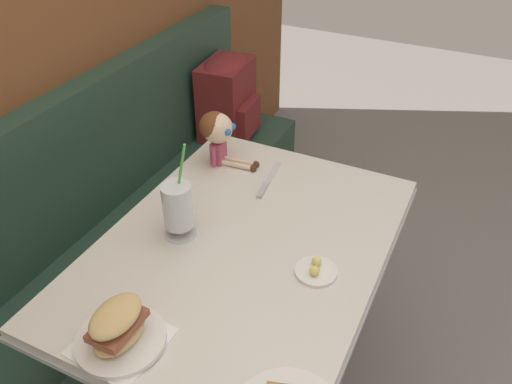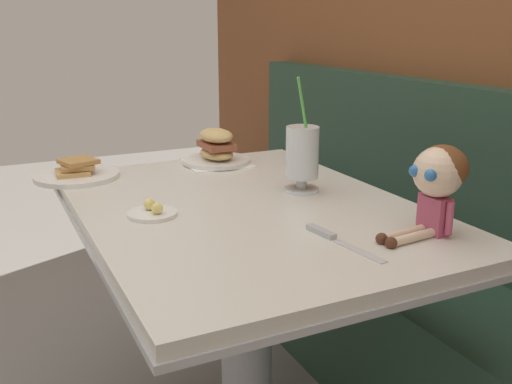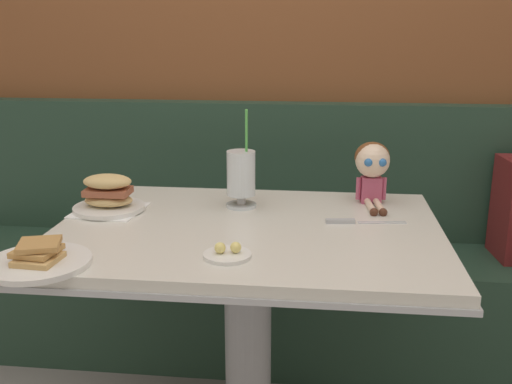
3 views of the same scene
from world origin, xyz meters
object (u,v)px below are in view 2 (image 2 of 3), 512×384
at_px(sandwich_plate, 216,150).
at_px(seated_doll, 438,177).
at_px(toast_plate, 77,173).
at_px(milkshake_glass, 302,156).
at_px(butter_knife, 331,237).
at_px(butter_saucer, 153,212).

xyz_separation_m(sandwich_plate, seated_doll, (0.81, 0.18, 0.08)).
xyz_separation_m(toast_plate, seated_doll, (0.83, 0.63, 0.11)).
bearing_deg(milkshake_glass, seated_doll, 13.18).
height_order(milkshake_glass, seated_doll, milkshake_glass).
distance_m(toast_plate, seated_doll, 1.05).
relative_size(butter_knife, seated_doll, 1.06).
bearing_deg(toast_plate, milkshake_glass, 51.99).
bearing_deg(butter_saucer, toast_plate, -166.64).
bearing_deg(butter_saucer, butter_knife, 43.55).
bearing_deg(butter_saucer, seated_doll, 53.52).
bearing_deg(toast_plate, butter_saucer, 13.36).
distance_m(toast_plate, butter_knife, 0.86).
height_order(toast_plate, butter_saucer, toast_plate).
xyz_separation_m(butter_saucer, seated_doll, (0.39, 0.52, 0.12)).
height_order(toast_plate, sandwich_plate, sandwich_plate).
height_order(butter_knife, seated_doll, seated_doll).
distance_m(butter_saucer, seated_doll, 0.66).
bearing_deg(butter_knife, seated_doll, 72.65).
bearing_deg(butter_knife, butter_saucer, -136.45).
relative_size(sandwich_plate, butter_knife, 0.93).
bearing_deg(seated_doll, milkshake_glass, -166.82).
xyz_separation_m(toast_plate, butter_saucer, (0.44, 0.10, -0.01)).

